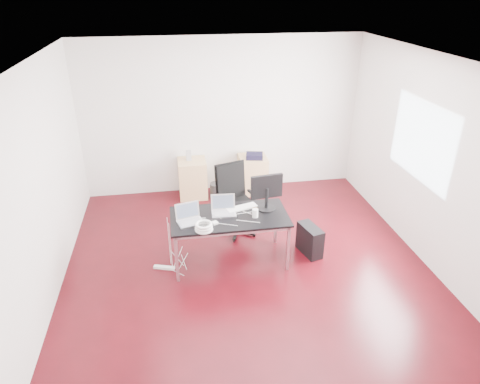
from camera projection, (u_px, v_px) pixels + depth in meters
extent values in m
plane|color=#35060B|center=(246.00, 262.00, 6.10)|extent=(5.00, 5.00, 0.00)
plane|color=silver|center=(248.00, 60.00, 4.85)|extent=(5.00, 5.00, 0.00)
plane|color=silver|center=(222.00, 117.00, 7.68)|extent=(5.00, 0.00, 5.00)
plane|color=silver|center=(306.00, 303.00, 3.27)|extent=(5.00, 0.00, 5.00)
plane|color=silver|center=(41.00, 187.00, 5.10)|extent=(0.00, 5.00, 5.00)
plane|color=silver|center=(427.00, 160.00, 5.84)|extent=(0.00, 5.00, 5.00)
plane|color=white|center=(421.00, 142.00, 5.93)|extent=(0.00, 1.50, 1.50)
cube|color=black|center=(229.00, 217.00, 5.83)|extent=(1.60, 0.80, 0.03)
cube|color=silver|center=(177.00, 259.00, 5.57)|extent=(0.04, 0.04, 0.70)
cube|color=silver|center=(175.00, 231.00, 6.19)|extent=(0.04, 0.04, 0.70)
cube|color=silver|center=(288.00, 248.00, 5.79)|extent=(0.04, 0.04, 0.70)
cube|color=silver|center=(276.00, 222.00, 6.41)|extent=(0.04, 0.04, 0.70)
cylinder|color=black|center=(237.00, 219.00, 6.72)|extent=(0.06, 0.06, 0.47)
cube|color=black|center=(237.00, 204.00, 6.61)|extent=(0.59, 0.58, 0.06)
cube|color=black|center=(231.00, 181.00, 6.65)|extent=(0.47, 0.23, 0.55)
cube|color=tan|center=(193.00, 178.00, 7.82)|extent=(0.50, 0.50, 0.70)
cube|color=tan|center=(253.00, 174.00, 7.99)|extent=(0.50, 0.50, 0.70)
cube|color=black|center=(310.00, 240.00, 6.22)|extent=(0.31, 0.49, 0.44)
cylinder|color=black|center=(217.00, 190.00, 7.85)|extent=(0.28, 0.28, 0.28)
cube|color=white|center=(164.00, 268.00, 5.95)|extent=(0.30, 0.15, 0.04)
cube|color=silver|center=(190.00, 222.00, 5.65)|extent=(0.38, 0.31, 0.01)
cube|color=silver|center=(187.00, 211.00, 5.69)|extent=(0.33, 0.13, 0.22)
cube|color=#475166|center=(187.00, 211.00, 5.69)|extent=(0.29, 0.11, 0.18)
cube|color=silver|center=(224.00, 214.00, 5.86)|extent=(0.34, 0.25, 0.01)
cube|color=silver|center=(223.00, 202.00, 5.91)|extent=(0.33, 0.06, 0.22)
cube|color=#475166|center=(223.00, 202.00, 5.91)|extent=(0.29, 0.05, 0.18)
cylinder|color=black|center=(266.00, 208.00, 6.00)|extent=(0.26, 0.26, 0.02)
cylinder|color=black|center=(267.00, 198.00, 5.92)|extent=(0.05, 0.05, 0.30)
cube|color=black|center=(267.00, 186.00, 5.86)|extent=(0.45, 0.11, 0.34)
cube|color=#475166|center=(266.00, 186.00, 5.89)|extent=(0.39, 0.05, 0.29)
cube|color=white|center=(242.00, 208.00, 6.00)|extent=(0.46, 0.26, 0.02)
cylinder|color=white|center=(255.00, 213.00, 5.77)|extent=(0.10, 0.10, 0.12)
cylinder|color=#51351B|center=(255.00, 211.00, 5.83)|extent=(0.09, 0.09, 0.10)
torus|color=white|center=(204.00, 229.00, 5.47)|extent=(0.24, 0.24, 0.04)
torus|color=white|center=(204.00, 227.00, 5.46)|extent=(0.23, 0.23, 0.04)
torus|color=white|center=(204.00, 224.00, 5.44)|extent=(0.22, 0.22, 0.04)
cube|color=white|center=(215.00, 223.00, 5.63)|extent=(0.09, 0.09, 0.03)
cube|color=#9E9E9E|center=(189.00, 156.00, 7.65)|extent=(0.09, 0.08, 0.18)
cube|color=black|center=(254.00, 156.00, 7.75)|extent=(0.34, 0.30, 0.09)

